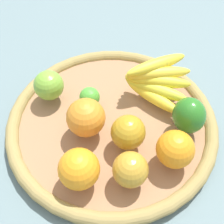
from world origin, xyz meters
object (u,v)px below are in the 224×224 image
at_px(orange_1, 79,169).
at_px(apple_0, 49,85).
at_px(banana_bunch, 156,81).
at_px(orange_2, 86,118).
at_px(bell_pepper, 189,115).
at_px(apple_2, 130,170).
at_px(orange_0, 175,149).
at_px(apple_1, 128,132).
at_px(lime_0, 90,97).

relative_size(orange_1, apple_0, 1.13).
distance_m(orange_1, banana_bunch, 0.28).
xyz_separation_m(orange_2, banana_bunch, (-0.14, -0.12, 0.00)).
bearing_deg(bell_pepper, banana_bunch, -177.42).
distance_m(apple_2, orange_0, 0.10).
bearing_deg(orange_0, bell_pepper, -110.36).
xyz_separation_m(apple_2, orange_0, (-0.08, -0.05, 0.00)).
bearing_deg(apple_1, orange_0, 160.96).
height_order(orange_1, apple_0, orange_1).
bearing_deg(apple_2, bell_pepper, -130.72).
relative_size(apple_2, apple_0, 0.99).
bearing_deg(apple_2, banana_bunch, -101.33).
bearing_deg(bell_pepper, apple_1, -101.23).
distance_m(orange_1, apple_0, 0.23).
bearing_deg(apple_1, orange_2, -15.35).
relative_size(banana_bunch, apple_2, 2.29).
height_order(lime_0, orange_0, orange_0).
xyz_separation_m(lime_0, banana_bunch, (-0.15, -0.05, 0.02)).
bearing_deg(apple_0, orange_2, 138.31).
height_order(orange_2, orange_0, orange_2).
bearing_deg(orange_1, lime_0, -87.36).
bearing_deg(apple_2, orange_0, -149.10).
bearing_deg(orange_0, apple_0, -27.29).
bearing_deg(apple_2, apple_0, -44.54).
xyz_separation_m(bell_pepper, orange_0, (0.03, 0.08, -0.00)).
bearing_deg(lime_0, apple_1, 133.93).
bearing_deg(orange_1, orange_2, -87.55).
xyz_separation_m(orange_2, apple_1, (-0.09, 0.02, -0.01)).
bearing_deg(apple_1, apple_0, -30.95).
relative_size(orange_2, apple_2, 1.20).
height_order(lime_0, orange_1, orange_1).
bearing_deg(orange_1, orange_0, -161.13).
height_order(orange_2, apple_2, orange_2).
height_order(apple_2, apple_0, same).
distance_m(lime_0, apple_1, 0.14).
height_order(orange_0, apple_1, orange_0).
distance_m(bell_pepper, orange_0, 0.09).
bearing_deg(orange_2, bell_pepper, -173.03).
distance_m(orange_2, apple_2, 0.15).
relative_size(orange_0, apple_0, 1.09).
xyz_separation_m(orange_1, orange_0, (-0.18, -0.06, -0.00)).
bearing_deg(lime_0, orange_0, 145.31).
bearing_deg(banana_bunch, bell_pepper, 126.08).
bearing_deg(bell_pepper, orange_2, -116.53).
xyz_separation_m(orange_1, apple_2, (-0.09, -0.01, -0.01)).
xyz_separation_m(orange_2, apple_2, (-0.10, 0.11, -0.01)).
bearing_deg(apple_0, apple_2, 135.46).
height_order(orange_1, orange_0, orange_1).
height_order(bell_pepper, orange_1, bell_pepper).
relative_size(banana_bunch, orange_0, 2.08).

